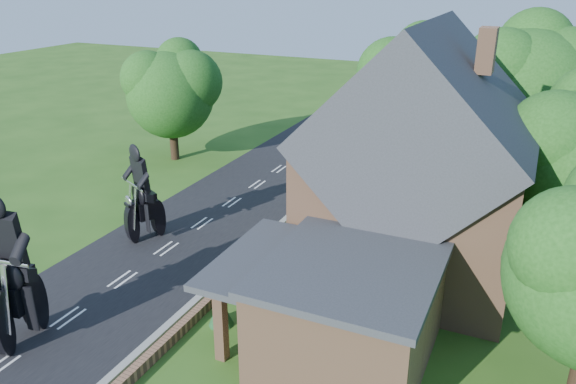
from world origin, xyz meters
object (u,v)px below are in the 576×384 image
at_px(annex, 345,310).
at_px(motorcycle_follow, 146,225).
at_px(garden_wall, 270,245).
at_px(house, 418,171).
at_px(motorcycle_lead, 19,320).

distance_m(annex, motorcycle_follow, 12.20).
bearing_deg(garden_wall, house, 9.17).
relative_size(motorcycle_lead, motorcycle_follow, 1.20).
height_order(annex, motorcycle_follow, annex).
distance_m(annex, motorcycle_lead, 11.02).
bearing_deg(motorcycle_lead, house, -143.54).
bearing_deg(garden_wall, annex, -46.16).
xyz_separation_m(motorcycle_lead, motorcycle_follow, (-1.08, 8.18, -0.14)).
xyz_separation_m(house, motorcycle_follow, (-11.98, -2.49, -3.64)).
bearing_deg(motorcycle_follow, motorcycle_lead, 124.21).
bearing_deg(annex, house, 84.76).
height_order(annex, motorcycle_lead, annex).
height_order(house, motorcycle_lead, house).
relative_size(annex, motorcycle_follow, 4.70).
relative_size(garden_wall, annex, 3.12).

